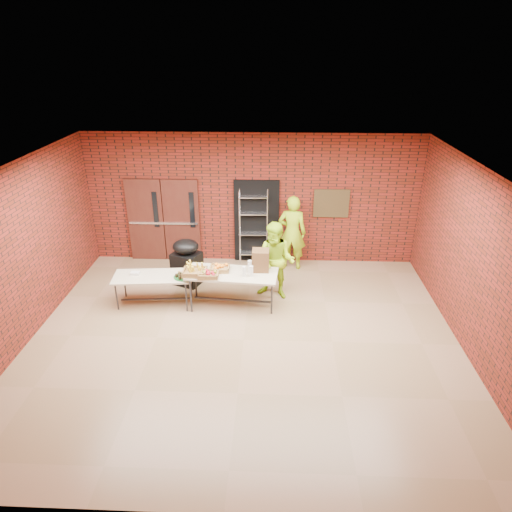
{
  "coord_description": "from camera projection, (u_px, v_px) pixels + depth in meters",
  "views": [
    {
      "loc": [
        0.53,
        -7.05,
        5.06
      ],
      "look_at": [
        0.17,
        1.4,
        1.08
      ],
      "focal_mm": 32.0,
      "sensor_mm": 36.0,
      "label": 1
    }
  ],
  "objects": [
    {
      "name": "muffin_tray",
      "position": [
        183.0,
        275.0,
        9.38
      ],
      "size": [
        0.4,
        0.4,
        0.1
      ],
      "color": "#15521F",
      "rests_on": "table_left"
    },
    {
      "name": "cup_stack_mid",
      "position": [
        251.0,
        271.0,
        9.18
      ],
      "size": [
        0.08,
        0.08,
        0.23
      ],
      "primitive_type": "cylinder",
      "color": "silver",
      "rests_on": "table_right"
    },
    {
      "name": "coffee_dispenser",
      "position": [
        261.0,
        260.0,
        9.38
      ],
      "size": [
        0.34,
        0.31,
        0.45
      ],
      "primitive_type": "cube",
      "color": "brown",
      "rests_on": "table_right"
    },
    {
      "name": "table_right",
      "position": [
        232.0,
        276.0,
        9.39
      ],
      "size": [
        1.91,
        0.93,
        0.76
      ],
      "rotation": [
        0.0,
        0.0,
        -0.09
      ],
      "color": "beige",
      "rests_on": "room"
    },
    {
      "name": "volunteer_woman",
      "position": [
        292.0,
        233.0,
        10.92
      ],
      "size": [
        0.73,
        0.53,
        1.84
      ],
      "primitive_type": "imported",
      "rotation": [
        0.0,
        0.0,
        3.0
      ],
      "color": "#A0D317",
      "rests_on": "room"
    },
    {
      "name": "basket_oranges",
      "position": [
        220.0,
        268.0,
        9.44
      ],
      "size": [
        0.4,
        0.31,
        0.13
      ],
      "color": "#A37A41",
      "rests_on": "table_right"
    },
    {
      "name": "bronze_plaque",
      "position": [
        331.0,
        203.0,
        10.94
      ],
      "size": [
        0.85,
        0.04,
        0.7
      ],
      "primitive_type": "cube",
      "color": "#46351C",
      "rests_on": "room"
    },
    {
      "name": "basket_bananas",
      "position": [
        195.0,
        272.0,
        9.27
      ],
      "size": [
        0.47,
        0.37,
        0.15
      ],
      "color": "#A37A41",
      "rests_on": "table_right"
    },
    {
      "name": "room",
      "position": [
        243.0,
        263.0,
        7.87
      ],
      "size": [
        8.08,
        7.08,
        3.28
      ],
      "color": "#8E724C",
      "rests_on": "ground"
    },
    {
      "name": "volunteer_man",
      "position": [
        276.0,
        261.0,
        9.65
      ],
      "size": [
        0.99,
        0.86,
        1.71
      ],
      "primitive_type": "imported",
      "rotation": [
        0.0,
        0.0,
        -0.3
      ],
      "color": "#A0D317",
      "rests_on": "room"
    },
    {
      "name": "basket_apples",
      "position": [
        208.0,
        274.0,
        9.18
      ],
      "size": [
        0.41,
        0.32,
        0.13
      ],
      "color": "#A37A41",
      "rests_on": "table_right"
    },
    {
      "name": "wire_rack",
      "position": [
        253.0,
        228.0,
        11.15
      ],
      "size": [
        0.7,
        0.25,
        1.89
      ],
      "primitive_type": null,
      "rotation": [
        0.0,
        0.0,
        0.03
      ],
      "color": "silver",
      "rests_on": "room"
    },
    {
      "name": "double_doors",
      "position": [
        164.0,
        220.0,
        11.29
      ],
      "size": [
        1.78,
        0.12,
        2.1
      ],
      "color": "#491F14",
      "rests_on": "room"
    },
    {
      "name": "cup_stack_front",
      "position": [
        244.0,
        271.0,
        9.18
      ],
      "size": [
        0.07,
        0.07,
        0.21
      ],
      "primitive_type": "cylinder",
      "color": "silver",
      "rests_on": "table_right"
    },
    {
      "name": "table_left",
      "position": [
        153.0,
        278.0,
        9.47
      ],
      "size": [
        1.68,
        0.82,
        0.67
      ],
      "rotation": [
        0.0,
        0.0,
        0.09
      ],
      "color": "beige",
      "rests_on": "room"
    },
    {
      "name": "dark_doorway",
      "position": [
        257.0,
        222.0,
        11.23
      ],
      "size": [
        1.1,
        0.06,
        2.1
      ],
      "primitive_type": "cube",
      "color": "black",
      "rests_on": "room"
    },
    {
      "name": "covered_grill",
      "position": [
        187.0,
        262.0,
        10.34
      ],
      "size": [
        0.74,
        0.69,
        1.08
      ],
      "rotation": [
        0.0,
        0.0,
        -0.4
      ],
      "color": "black",
      "rests_on": "room"
    },
    {
      "name": "napkin_box",
      "position": [
        135.0,
        273.0,
        9.48
      ],
      "size": [
        0.18,
        0.12,
        0.06
      ],
      "primitive_type": "cube",
      "color": "silver",
      "rests_on": "table_left"
    },
    {
      "name": "cup_stack_back",
      "position": [
        250.0,
        267.0,
        9.32
      ],
      "size": [
        0.09,
        0.09,
        0.27
      ],
      "primitive_type": "cylinder",
      "color": "silver",
      "rests_on": "table_right"
    }
  ]
}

